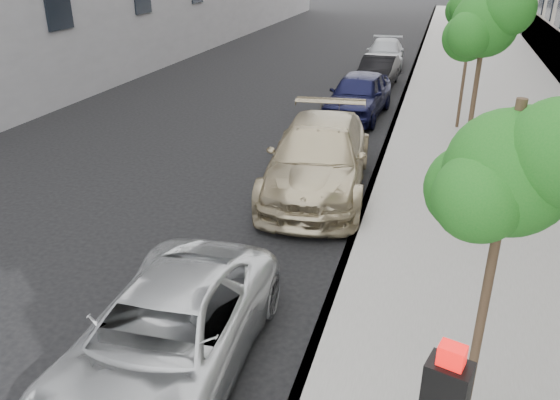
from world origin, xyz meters
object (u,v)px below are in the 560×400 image
at_px(sedan_blue, 358,95).
at_px(sedan_rear, 385,53).
at_px(tree_near, 512,173).
at_px(tree_far, 475,1).
at_px(sedan_black, 378,72).
at_px(suv, 319,157).
at_px(tree_mid, 487,24).
at_px(minivan, 166,337).

height_order(sedan_blue, sedan_rear, sedan_blue).
height_order(tree_near, tree_far, tree_far).
xyz_separation_m(sedan_black, sedan_rear, (-0.22, 4.83, 0.00)).
relative_size(tree_near, sedan_black, 1.04).
bearing_deg(tree_far, suv, -119.18).
xyz_separation_m(tree_mid, suv, (-3.33, 0.54, -3.24)).
height_order(sedan_black, sedan_rear, sedan_rear).
bearing_deg(sedan_rear, sedan_blue, -92.62).
height_order(tree_near, sedan_black, tree_near).
bearing_deg(tree_near, minivan, 178.58).
distance_m(tree_near, tree_mid, 6.53).
height_order(tree_near, tree_mid, tree_mid).
relative_size(tree_near, sedan_blue, 0.91).
xyz_separation_m(minivan, suv, (0.52, 6.95, 0.18)).
height_order(tree_mid, minivan, tree_mid).
xyz_separation_m(tree_far, suv, (-3.33, -5.96, -3.18)).
bearing_deg(sedan_black, sedan_rear, 95.54).
distance_m(tree_near, minivan, 4.77).
distance_m(tree_near, tree_far, 13.01).
height_order(suv, sedan_rear, suv).
relative_size(tree_mid, sedan_black, 1.20).
distance_m(tree_mid, tree_far, 6.50).
distance_m(tree_far, sedan_rear, 11.58).
distance_m(minivan, sedan_blue, 13.76).
height_order(minivan, sedan_rear, sedan_rear).
bearing_deg(tree_far, sedan_black, 120.36).
bearing_deg(minivan, tree_far, 71.09).
height_order(tree_near, sedan_blue, tree_near).
bearing_deg(tree_far, tree_near, -90.00).
height_order(tree_mid, suv, tree_mid).
relative_size(minivan, sedan_rear, 1.04).
xyz_separation_m(minivan, sedan_black, (0.52, 18.58, -0.00)).
relative_size(sedan_blue, sedan_black, 1.14).
xyz_separation_m(suv, sedan_blue, (-0.09, 6.81, -0.06)).
bearing_deg(tree_far, sedan_rear, 108.68).
bearing_deg(suv, sedan_rear, 84.92).
relative_size(tree_near, tree_mid, 0.87).
bearing_deg(suv, sedan_blue, 84.90).
relative_size(tree_far, sedan_blue, 1.04).
distance_m(tree_far, suv, 7.53).
relative_size(sedan_black, sedan_rear, 0.88).
distance_m(tree_near, sedan_rear, 23.94).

